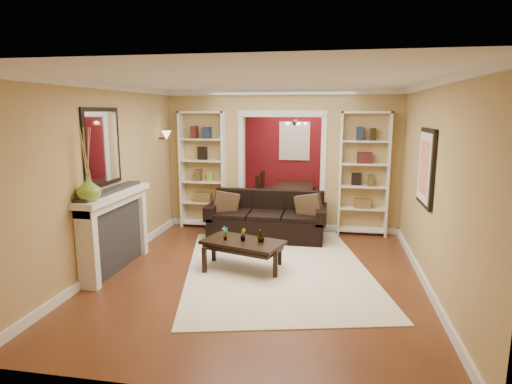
% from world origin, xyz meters
% --- Properties ---
extents(floor, '(8.00, 8.00, 0.00)m').
position_xyz_m(floor, '(0.00, 0.00, 0.00)').
color(floor, brown).
rests_on(floor, ground).
extents(ceiling, '(8.00, 8.00, 0.00)m').
position_xyz_m(ceiling, '(0.00, 0.00, 2.70)').
color(ceiling, white).
rests_on(ceiling, ground).
extents(wall_back, '(8.00, 0.00, 8.00)m').
position_xyz_m(wall_back, '(0.00, 4.00, 1.35)').
color(wall_back, tan).
rests_on(wall_back, ground).
extents(wall_front, '(8.00, 0.00, 8.00)m').
position_xyz_m(wall_front, '(0.00, -4.00, 1.35)').
color(wall_front, tan).
rests_on(wall_front, ground).
extents(wall_left, '(0.00, 8.00, 8.00)m').
position_xyz_m(wall_left, '(-2.25, 0.00, 1.35)').
color(wall_left, tan).
rests_on(wall_left, ground).
extents(wall_right, '(0.00, 8.00, 8.00)m').
position_xyz_m(wall_right, '(2.25, 0.00, 1.35)').
color(wall_right, tan).
rests_on(wall_right, ground).
extents(partition_wall, '(4.50, 0.15, 2.70)m').
position_xyz_m(partition_wall, '(0.00, 1.20, 1.35)').
color(partition_wall, tan).
rests_on(partition_wall, floor).
extents(red_back_panel, '(4.44, 0.04, 2.64)m').
position_xyz_m(red_back_panel, '(0.00, 3.97, 1.32)').
color(red_back_panel, maroon).
rests_on(red_back_panel, floor).
extents(dining_window, '(0.78, 0.03, 0.98)m').
position_xyz_m(dining_window, '(0.00, 3.93, 1.55)').
color(dining_window, '#8CA5CC').
rests_on(dining_window, wall_back).
extents(area_rug, '(3.38, 4.16, 0.01)m').
position_xyz_m(area_rug, '(0.21, -1.05, 0.01)').
color(area_rug, white).
rests_on(area_rug, floor).
extents(sofa, '(2.15, 0.93, 0.84)m').
position_xyz_m(sofa, '(-0.18, 0.45, 0.42)').
color(sofa, black).
rests_on(sofa, floor).
extents(pillow_left, '(0.46, 0.31, 0.45)m').
position_xyz_m(pillow_left, '(-0.94, 0.43, 0.64)').
color(pillow_left, brown).
rests_on(pillow_left, sofa).
extents(pillow_right, '(0.48, 0.28, 0.46)m').
position_xyz_m(pillow_right, '(0.58, 0.43, 0.64)').
color(pillow_right, brown).
rests_on(pillow_right, sofa).
extents(coffee_table, '(1.28, 0.94, 0.44)m').
position_xyz_m(coffee_table, '(-0.28, -1.17, 0.22)').
color(coffee_table, black).
rests_on(coffee_table, floor).
extents(plant_left, '(0.13, 0.13, 0.20)m').
position_xyz_m(plant_left, '(-0.55, -1.17, 0.54)').
color(plant_left, '#336626').
rests_on(plant_left, coffee_table).
extents(plant_center, '(0.11, 0.12, 0.18)m').
position_xyz_m(plant_center, '(-0.28, -1.17, 0.53)').
color(plant_center, '#336626').
rests_on(plant_center, coffee_table).
extents(plant_right, '(0.15, 0.15, 0.20)m').
position_xyz_m(plant_right, '(-0.01, -1.17, 0.53)').
color(plant_right, '#336626').
rests_on(plant_right, coffee_table).
extents(bookshelf_left, '(0.90, 0.30, 2.30)m').
position_xyz_m(bookshelf_left, '(-1.55, 1.03, 1.15)').
color(bookshelf_left, white).
rests_on(bookshelf_left, floor).
extents(bookshelf_right, '(0.90, 0.30, 2.30)m').
position_xyz_m(bookshelf_right, '(1.55, 1.03, 1.15)').
color(bookshelf_right, white).
rests_on(bookshelf_right, floor).
extents(fireplace, '(0.32, 1.70, 1.16)m').
position_xyz_m(fireplace, '(-2.09, -1.50, 0.58)').
color(fireplace, white).
rests_on(fireplace, floor).
extents(vase, '(0.33, 0.33, 0.32)m').
position_xyz_m(vase, '(-2.09, -2.13, 1.32)').
color(vase, '#7EA535').
rests_on(vase, fireplace).
extents(mirror, '(0.03, 0.95, 1.10)m').
position_xyz_m(mirror, '(-2.23, -1.50, 1.80)').
color(mirror, silver).
rests_on(mirror, wall_left).
extents(wall_sconce, '(0.18, 0.18, 0.22)m').
position_xyz_m(wall_sconce, '(-2.15, 0.55, 1.83)').
color(wall_sconce, '#FFE0A5').
rests_on(wall_sconce, wall_left).
extents(framed_art, '(0.04, 0.85, 1.05)m').
position_xyz_m(framed_art, '(2.21, -1.00, 1.55)').
color(framed_art, black).
rests_on(framed_art, wall_right).
extents(dining_table, '(1.70, 0.95, 0.60)m').
position_xyz_m(dining_table, '(0.12, 2.69, 0.30)').
color(dining_table, black).
rests_on(dining_table, floor).
extents(dining_chair_nw, '(0.47, 0.47, 0.92)m').
position_xyz_m(dining_chair_nw, '(-0.43, 2.39, 0.46)').
color(dining_chair_nw, black).
rests_on(dining_chair_nw, floor).
extents(dining_chair_ne, '(0.46, 0.46, 0.81)m').
position_xyz_m(dining_chair_ne, '(0.67, 2.39, 0.41)').
color(dining_chair_ne, black).
rests_on(dining_chair_ne, floor).
extents(dining_chair_sw, '(0.59, 0.59, 0.92)m').
position_xyz_m(dining_chair_sw, '(-0.43, 2.99, 0.46)').
color(dining_chair_sw, black).
rests_on(dining_chair_sw, floor).
extents(dining_chair_se, '(0.57, 0.57, 0.90)m').
position_xyz_m(dining_chair_se, '(0.67, 2.99, 0.45)').
color(dining_chair_se, black).
rests_on(dining_chair_se, floor).
extents(chandelier, '(0.50, 0.50, 0.30)m').
position_xyz_m(chandelier, '(0.00, 2.70, 2.02)').
color(chandelier, '#322717').
rests_on(chandelier, ceiling).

